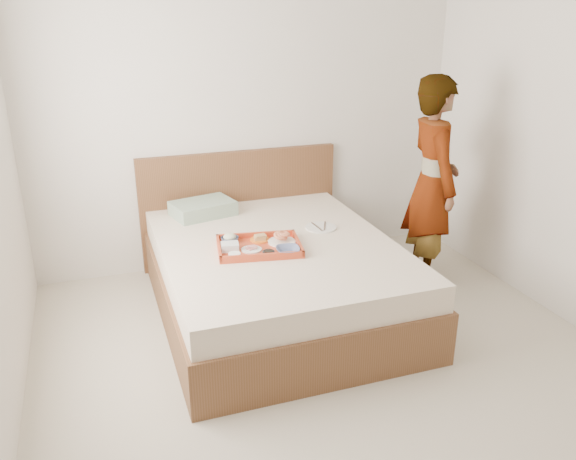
# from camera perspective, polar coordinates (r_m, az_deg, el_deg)

# --- Properties ---
(ground) EXTENTS (3.50, 4.00, 0.01)m
(ground) POSITION_cam_1_polar(r_m,az_deg,el_deg) (3.44, 6.05, -15.28)
(ground) COLOR #BCB09F
(ground) RESTS_ON ground
(wall_back) EXTENTS (3.50, 0.01, 2.60)m
(wall_back) POSITION_cam_1_polar(r_m,az_deg,el_deg) (4.71, -3.89, 12.10)
(wall_back) COLOR silver
(wall_back) RESTS_ON ground
(bed) EXTENTS (1.65, 2.00, 0.53)m
(bed) POSITION_cam_1_polar(r_m,az_deg,el_deg) (4.06, -1.14, -4.68)
(bed) COLOR brown
(bed) RESTS_ON ground
(headboard) EXTENTS (1.65, 0.06, 0.95)m
(headboard) POSITION_cam_1_polar(r_m,az_deg,el_deg) (4.85, -4.75, 2.29)
(headboard) COLOR brown
(headboard) RESTS_ON ground
(pillow) EXTENTS (0.52, 0.41, 0.11)m
(pillow) POSITION_cam_1_polar(r_m,az_deg,el_deg) (4.51, -8.40, 2.13)
(pillow) COLOR #93A495
(pillow) RESTS_ON bed
(tray) EXTENTS (0.60, 0.48, 0.05)m
(tray) POSITION_cam_1_polar(r_m,az_deg,el_deg) (3.83, -2.88, -1.59)
(tray) COLOR #C0391F
(tray) RESTS_ON bed
(prawn_plate) EXTENTS (0.22, 0.22, 0.01)m
(prawn_plate) POSITION_cam_1_polar(r_m,az_deg,el_deg) (3.91, -0.61, -1.16)
(prawn_plate) COLOR white
(prawn_plate) RESTS_ON tray
(navy_bowl_big) EXTENTS (0.18, 0.18, 0.04)m
(navy_bowl_big) POSITION_cam_1_polar(r_m,az_deg,el_deg) (3.74, -0.01, -2.01)
(navy_bowl_big) COLOR #1B224A
(navy_bowl_big) RESTS_ON tray
(sauce_dish) EXTENTS (0.09, 0.09, 0.03)m
(sauce_dish) POSITION_cam_1_polar(r_m,az_deg,el_deg) (3.71, -1.93, -2.32)
(sauce_dish) COLOR black
(sauce_dish) RESTS_ON tray
(meat_plate) EXTENTS (0.16, 0.16, 0.01)m
(meat_plate) POSITION_cam_1_polar(r_m,az_deg,el_deg) (3.79, -3.63, -1.94)
(meat_plate) COLOR white
(meat_plate) RESTS_ON tray
(bread_plate) EXTENTS (0.15, 0.15, 0.01)m
(bread_plate) POSITION_cam_1_polar(r_m,az_deg,el_deg) (3.95, -2.82, -0.95)
(bread_plate) COLOR orange
(bread_plate) RESTS_ON tray
(salad_bowl) EXTENTS (0.14, 0.14, 0.04)m
(salad_bowl) POSITION_cam_1_polar(r_m,az_deg,el_deg) (3.93, -5.77, -0.95)
(salad_bowl) COLOR #1B224A
(salad_bowl) RESTS_ON tray
(plastic_tub) EXTENTS (0.13, 0.11, 0.05)m
(plastic_tub) POSITION_cam_1_polar(r_m,az_deg,el_deg) (3.80, -5.76, -1.65)
(plastic_tub) COLOR silver
(plastic_tub) RESTS_ON tray
(cheese_round) EXTENTS (0.09, 0.09, 0.03)m
(cheese_round) POSITION_cam_1_polar(r_m,az_deg,el_deg) (3.69, -5.31, -2.49)
(cheese_round) COLOR white
(cheese_round) RESTS_ON tray
(dinner_plate) EXTENTS (0.28, 0.28, 0.01)m
(dinner_plate) POSITION_cam_1_polar(r_m,az_deg,el_deg) (4.21, 3.26, 0.25)
(dinner_plate) COLOR white
(dinner_plate) RESTS_ON bed
(person) EXTENTS (0.49, 0.65, 1.60)m
(person) POSITION_cam_1_polar(r_m,az_deg,el_deg) (4.46, 14.04, 4.43)
(person) COLOR beige
(person) RESTS_ON ground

